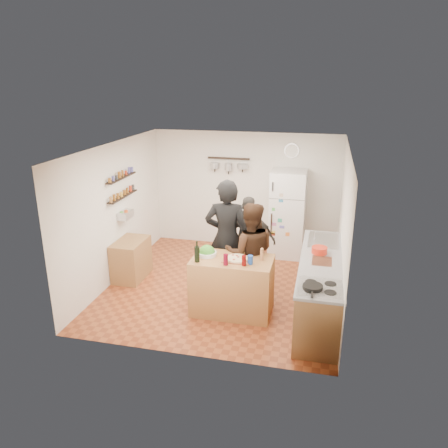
% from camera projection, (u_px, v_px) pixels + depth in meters
% --- Properties ---
extents(room_shell, '(4.20, 4.20, 4.20)m').
position_uv_depth(room_shell, '(228.00, 214.00, 7.82)').
color(room_shell, brown).
rests_on(room_shell, ground).
extents(prep_island, '(1.25, 0.72, 0.91)m').
position_uv_depth(prep_island, '(232.00, 286.00, 6.88)').
color(prep_island, '#A87B3D').
rests_on(prep_island, floor).
extents(pizza_board, '(0.42, 0.34, 0.02)m').
position_uv_depth(pizza_board, '(237.00, 259.00, 6.70)').
color(pizza_board, brown).
rests_on(pizza_board, prep_island).
extents(pizza, '(0.34, 0.34, 0.02)m').
position_uv_depth(pizza, '(237.00, 258.00, 6.69)').
color(pizza, '#D3B38B').
rests_on(pizza, pizza_board).
extents(salad_bowl, '(0.31, 0.31, 0.06)m').
position_uv_depth(salad_bowl, '(207.00, 254.00, 6.86)').
color(salad_bowl, silver).
rests_on(salad_bowl, prep_island).
extents(wine_bottle, '(0.08, 0.08, 0.24)m').
position_uv_depth(wine_bottle, '(197.00, 254.00, 6.60)').
color(wine_bottle, black).
rests_on(wine_bottle, prep_island).
extents(wine_glass_near, '(0.07, 0.07, 0.17)m').
position_uv_depth(wine_glass_near, '(226.00, 260.00, 6.50)').
color(wine_glass_near, '#520716').
rests_on(wine_glass_near, prep_island).
extents(wine_glass_far, '(0.07, 0.07, 0.16)m').
position_uv_depth(wine_glass_far, '(244.00, 261.00, 6.48)').
color(wine_glass_far, '#520707').
rests_on(wine_glass_far, prep_island).
extents(pepper_mill, '(0.05, 0.05, 0.16)m').
position_uv_depth(pepper_mill, '(262.00, 256.00, 6.66)').
color(pepper_mill, '#A97046').
rests_on(pepper_mill, prep_island).
extents(salt_canister, '(0.08, 0.08, 0.14)m').
position_uv_depth(salt_canister, '(250.00, 260.00, 6.54)').
color(salt_canister, navy).
rests_on(salt_canister, prep_island).
extents(person_left, '(0.78, 0.56, 2.02)m').
position_uv_depth(person_left, '(227.00, 238.00, 7.33)').
color(person_left, black).
rests_on(person_left, floor).
extents(person_center, '(0.94, 0.80, 1.71)m').
position_uv_depth(person_center, '(250.00, 253.00, 7.10)').
color(person_center, black).
rests_on(person_center, floor).
extents(person_back, '(0.97, 0.45, 1.62)m').
position_uv_depth(person_back, '(249.00, 241.00, 7.75)').
color(person_back, '#2C2927').
rests_on(person_back, floor).
extents(counter_run, '(0.63, 2.63, 0.90)m').
position_uv_depth(counter_run, '(320.00, 287.00, 6.84)').
color(counter_run, '#9E7042').
rests_on(counter_run, floor).
extents(stove_top, '(0.60, 0.62, 0.02)m').
position_uv_depth(stove_top, '(320.00, 288.00, 5.82)').
color(stove_top, white).
rests_on(stove_top, counter_run).
extents(skillet, '(0.27, 0.27, 0.05)m').
position_uv_depth(skillet, '(313.00, 287.00, 5.77)').
color(skillet, black).
rests_on(skillet, stove_top).
extents(sink, '(0.50, 0.80, 0.03)m').
position_uv_depth(sink, '(323.00, 241.00, 7.47)').
color(sink, silver).
rests_on(sink, counter_run).
extents(cutting_board, '(0.30, 0.40, 0.02)m').
position_uv_depth(cutting_board, '(322.00, 262.00, 6.64)').
color(cutting_board, brown).
rests_on(cutting_board, counter_run).
extents(red_bowl, '(0.25, 0.25, 0.10)m').
position_uv_depth(red_bowl, '(319.00, 250.00, 6.92)').
color(red_bowl, red).
rests_on(red_bowl, counter_run).
extents(fridge, '(0.70, 0.68, 1.80)m').
position_uv_depth(fridge, '(287.00, 214.00, 8.98)').
color(fridge, white).
rests_on(fridge, floor).
extents(wall_clock, '(0.30, 0.03, 0.30)m').
position_uv_depth(wall_clock, '(292.00, 151.00, 8.88)').
color(wall_clock, silver).
rests_on(wall_clock, back_wall).
extents(spice_shelf_lower, '(0.12, 1.00, 0.02)m').
position_uv_depth(spice_shelf_lower, '(123.00, 196.00, 7.98)').
color(spice_shelf_lower, black).
rests_on(spice_shelf_lower, left_wall).
extents(spice_shelf_upper, '(0.12, 1.00, 0.02)m').
position_uv_depth(spice_shelf_upper, '(121.00, 178.00, 7.87)').
color(spice_shelf_upper, black).
rests_on(spice_shelf_upper, left_wall).
extents(produce_basket, '(0.18, 0.35, 0.14)m').
position_uv_depth(produce_basket, '(126.00, 215.00, 8.09)').
color(produce_basket, silver).
rests_on(produce_basket, left_wall).
extents(side_table, '(0.50, 0.80, 0.73)m').
position_uv_depth(side_table, '(131.00, 259.00, 8.09)').
color(side_table, '#9B7041').
rests_on(side_table, floor).
extents(pot_rack, '(0.90, 0.04, 0.04)m').
position_uv_depth(pot_rack, '(229.00, 158.00, 9.15)').
color(pot_rack, black).
rests_on(pot_rack, back_wall).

